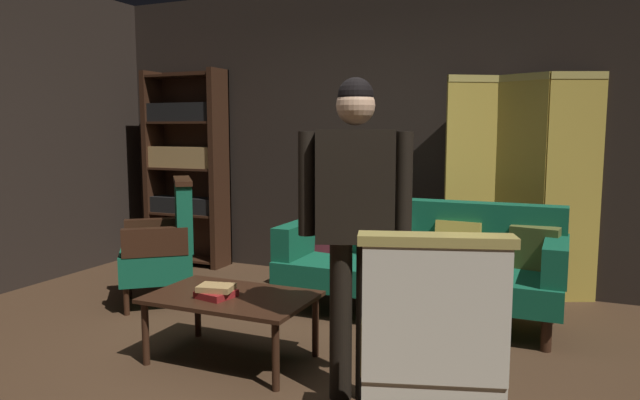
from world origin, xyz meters
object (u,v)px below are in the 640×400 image
standing_figure (355,210)px  book_red_leather (216,294)px  bookshelf (187,163)px  armchair_wing_left (164,246)px  folding_screen (520,183)px  armchair_gilt_accent (430,356)px  book_tan_leather (216,288)px  velvet_couch (419,257)px  coffee_table (232,302)px

standing_figure → book_red_leather: (-0.93, 0.10, -0.58)m
bookshelf → armchair_wing_left: bearing=-61.4°
folding_screen → standing_figure: size_ratio=1.12×
bookshelf → standing_figure: bookshelf is taller
armchair_gilt_accent → book_tan_leather: size_ratio=4.97×
velvet_couch → armchair_gilt_accent: bearing=-74.9°
folding_screen → coffee_table: size_ratio=1.90×
bookshelf → coffee_table: bearing=-48.4°
velvet_couch → armchair_gilt_accent: (0.54, -1.99, 0.03)m
folding_screen → armchair_wing_left: folding_screen is taller
book_red_leather → coffee_table: bearing=53.1°
armchair_wing_left → velvet_couch: bearing=15.5°
book_red_leather → book_tan_leather: size_ratio=0.95×
armchair_wing_left → standing_figure: standing_figure is taller
standing_figure → bookshelf: bearing=140.3°
bookshelf → book_red_leather: bearing=-50.4°
velvet_couch → armchair_wing_left: (-1.99, -0.55, 0.03)m
armchair_wing_left → book_red_leather: (1.09, -0.87, -0.05)m
bookshelf → book_red_leather: size_ratio=10.35×
book_red_leather → standing_figure: bearing=-6.0°
armchair_gilt_accent → book_red_leather: size_ratio=5.25×
bookshelf → armchair_gilt_accent: (3.24, -2.73, -0.59)m
standing_figure → book_red_leather: bearing=174.0°
velvet_couch → armchair_gilt_accent: armchair_gilt_accent is taller
coffee_table → bookshelf: bearing=131.6°
bookshelf → velvet_couch: bearing=-15.3°
bookshelf → book_tan_leather: 2.88m
coffee_table → armchair_wing_left: armchair_wing_left is taller
armchair_gilt_accent → book_tan_leather: 1.55m
armchair_gilt_accent → armchair_wing_left: same height
bookshelf → armchair_gilt_accent: 4.27m
book_red_leather → armchair_gilt_accent: bearing=-21.2°
armchair_gilt_accent → armchair_wing_left: (-2.53, 1.43, 0.00)m
bookshelf → book_tan_leather: size_ratio=9.79×
standing_figure → book_red_leather: 1.10m
folding_screen → book_tan_leather: size_ratio=9.08×
folding_screen → coffee_table: (-1.50, -2.18, -0.61)m
bookshelf → coffee_table: (1.85, -2.09, -0.70)m
velvet_couch → armchair_gilt_accent: 2.06m
standing_figure → book_tan_leather: size_ratio=8.13×
coffee_table → armchair_wing_left: (-1.15, 0.80, 0.12)m
bookshelf → book_red_leather: (1.79, -2.17, -0.64)m
velvet_couch → book_tan_leather: bearing=-122.4°
bookshelf → velvet_couch: bookshelf is taller
standing_figure → book_red_leather: standing_figure is taller
coffee_table → standing_figure: 1.10m
velvet_couch → book_tan_leather: (-0.91, -1.43, 0.02)m
folding_screen → book_tan_leather: bearing=-124.6°
coffee_table → armchair_gilt_accent: 1.53m
velvet_couch → coffee_table: bearing=-122.1°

